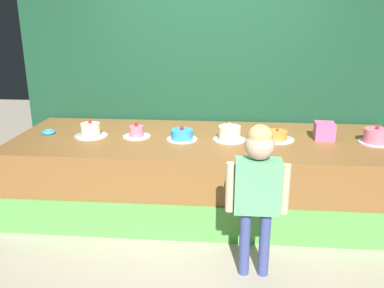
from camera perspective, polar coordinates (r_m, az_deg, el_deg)
The scene contains 12 objects.
ground_plane at distance 3.76m, azimuth 1.25°, elevation -13.45°, with size 12.00×12.00×0.00m, color #ADA38E.
stage_platform at distance 4.20m, azimuth 1.91°, elevation -4.19°, with size 3.85×1.39×0.76m.
curtain_backdrop at distance 4.70m, azimuth 2.60°, elevation 12.24°, with size 4.36×0.08×3.00m, color #19472D.
child_figure at distance 3.01m, azimuth 9.22°, elevation -5.22°, with size 0.47×0.21×1.21m.
pink_box at distance 4.22m, azimuth 18.10°, elevation 1.75°, with size 0.19×0.20×0.17m, color pink.
donut at distance 4.47m, azimuth -19.51°, elevation 1.60°, with size 0.14×0.14×0.04m, color #3399D8.
cake_far_left at distance 4.24m, azimuth -14.06°, elevation 1.85°, with size 0.34×0.34×0.17m.
cake_left at distance 4.14m, azimuth -7.80°, elevation 1.64°, with size 0.28×0.28×0.15m.
cake_center_left at distance 4.01m, azimuth -1.43°, elevation 1.29°, with size 0.30×0.30×0.14m.
cake_center_right at distance 4.00m, azimuth 5.28°, elevation 1.47°, with size 0.33×0.33×0.19m.
cake_right at distance 4.09m, azimuth 11.84°, elevation 1.11°, with size 0.35×0.35×0.12m.
cake_far_right at distance 4.27m, azimuth 24.46°, elevation 0.97°, with size 0.32×0.32×0.18m.
Camera 1 is at (0.20, -3.21, 1.94)m, focal length 37.95 mm.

